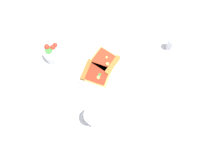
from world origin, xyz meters
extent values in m
plane|color=silver|center=(0.00, 0.00, 0.00)|extent=(2.40, 2.40, 0.00)
cylinder|color=white|center=(0.03, -0.01, 0.01)|extent=(0.22, 0.22, 0.01)
cube|color=#E5B256|center=(-0.01, -0.01, 0.02)|extent=(0.11, 0.12, 0.01)
cube|color=#B77A33|center=(-0.01, 0.04, 0.02)|extent=(0.10, 0.03, 0.02)
cube|color=red|center=(-0.01, -0.01, 0.02)|extent=(0.10, 0.10, 0.00)
sphere|color=#EAD172|center=(0.00, 0.02, 0.03)|extent=(0.02, 0.02, 0.02)
sphere|color=#EAD172|center=(-0.02, -0.01, 0.03)|extent=(0.01, 0.01, 0.01)
cube|color=#E5B256|center=(0.06, 0.01, 0.02)|extent=(0.13, 0.14, 0.01)
cube|color=#A36B2D|center=(0.08, -0.04, 0.02)|extent=(0.10, 0.05, 0.02)
cube|color=#B22D19|center=(0.06, 0.01, 0.02)|extent=(0.12, 0.12, 0.00)
cylinder|color=#388433|center=(0.06, 0.02, 0.03)|extent=(0.01, 0.01, 0.00)
sphere|color=#EAD172|center=(0.07, 0.03, 0.03)|extent=(0.02, 0.02, 0.02)
cylinder|color=white|center=(0.11, -0.21, 0.03)|extent=(0.10, 0.10, 0.05)
torus|color=white|center=(0.11, -0.21, 0.06)|extent=(0.10, 0.10, 0.01)
sphere|color=red|center=(0.10, -0.22, 0.06)|extent=(0.02, 0.02, 0.02)
sphere|color=red|center=(0.08, -0.22, 0.06)|extent=(0.02, 0.02, 0.02)
sphere|color=red|center=(0.11, -0.24, 0.06)|extent=(0.03, 0.03, 0.03)
cylinder|color=#388433|center=(0.12, -0.22, 0.06)|extent=(0.03, 0.03, 0.01)
cylinder|color=silver|center=(0.22, 0.13, 0.06)|extent=(0.07, 0.07, 0.13)
cylinder|color=black|center=(0.22, 0.13, 0.05)|extent=(0.06, 0.06, 0.09)
cube|color=silver|center=(0.03, 0.23, 0.00)|extent=(0.16, 0.12, 0.00)
cylinder|color=silver|center=(-0.26, 0.18, 0.03)|extent=(0.03, 0.03, 0.07)
cone|color=silver|center=(-0.26, 0.18, 0.07)|extent=(0.03, 0.03, 0.01)
camera|label=1|loc=(0.26, 0.26, 0.88)|focal=32.99mm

